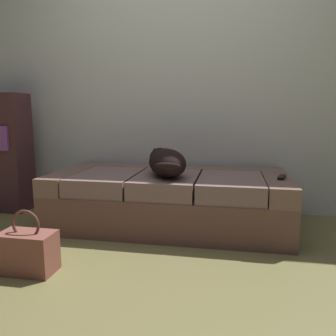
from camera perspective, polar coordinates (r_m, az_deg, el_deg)
name	(u,v)px	position (r m, az deg, el deg)	size (l,w,h in m)	color
ground_plane	(135,286)	(1.94, -5.67, -19.26)	(10.00, 10.00, 0.00)	olive
back_wall	(180,61)	(3.27, 2.05, 17.71)	(6.40, 0.10, 2.80)	silver
couch	(169,199)	(2.79, 0.20, -5.33)	(1.89, 0.89, 0.44)	brown
dog_dark	(166,162)	(2.61, -0.38, 1.04)	(0.45, 0.60, 0.21)	black
tv_remote	(282,177)	(2.65, 18.71, -1.49)	(0.04, 0.15, 0.02)	black
handbag	(28,251)	(2.18, -22.68, -12.90)	(0.32, 0.18, 0.38)	#8F5043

